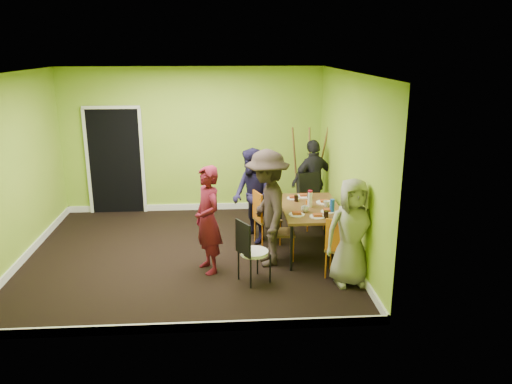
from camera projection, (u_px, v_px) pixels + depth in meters
ground at (188, 254)px, 7.87m from camera, size 5.00×5.00×0.00m
room_walls at (185, 194)px, 7.64m from camera, size 5.04×4.54×2.82m
dining_table at (311, 210)px, 7.80m from camera, size 0.90×1.50×0.75m
chair_left_far at (263, 215)px, 8.14m from camera, size 0.48×0.47×0.91m
chair_left_near at (277, 227)px, 7.60m from camera, size 0.38×0.37×0.90m
chair_back_end at (309, 189)px, 8.99m from camera, size 0.50×0.56×0.97m
chair_front_end at (339, 244)px, 6.95m from camera, size 0.49×0.49×0.90m
chair_bentwood at (250, 249)px, 6.81m from camera, size 0.48×0.48×0.91m
easel at (308, 172)px, 9.43m from camera, size 0.70×0.66×1.75m
plate_near_left at (293, 198)px, 8.20m from camera, size 0.21×0.21×0.01m
plate_near_right at (297, 215)px, 7.40m from camera, size 0.24×0.24×0.01m
plate_far_back at (304, 196)px, 8.30m from camera, size 0.26×0.26×0.01m
plate_far_front at (318, 217)px, 7.32m from camera, size 0.23×0.23×0.01m
plate_wall_back at (324, 202)px, 7.98m from camera, size 0.27×0.27×0.01m
plate_wall_front at (328, 212)px, 7.54m from camera, size 0.21×0.21×0.01m
thermos at (310, 200)px, 7.75m from camera, size 0.07×0.07×0.24m
blue_bottle at (332, 206)px, 7.50m from camera, size 0.07×0.07×0.20m
orange_bottle at (307, 202)px, 7.87m from camera, size 0.04×0.04×0.07m
glass_mid at (296, 198)px, 8.04m from camera, size 0.07×0.07×0.10m
glass_back at (309, 195)px, 8.20m from camera, size 0.06×0.06×0.10m
glass_front at (326, 214)px, 7.27m from camera, size 0.07×0.07×0.10m
cup_a at (305, 209)px, 7.53m from camera, size 0.12×0.12×0.09m
cup_b at (327, 204)px, 7.77m from camera, size 0.10×0.10×0.09m
person_standing at (208, 220)px, 7.10m from camera, size 0.58×0.68×1.57m
person_left_far at (252, 196)px, 8.22m from camera, size 0.86×0.94×1.57m
person_left_near at (267, 208)px, 7.32m from camera, size 0.74×1.18×1.75m
person_back_end at (313, 181)px, 9.16m from camera, size 0.98×0.71×1.54m
person_front_end at (352, 232)px, 6.72m from camera, size 0.76×0.53×1.50m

